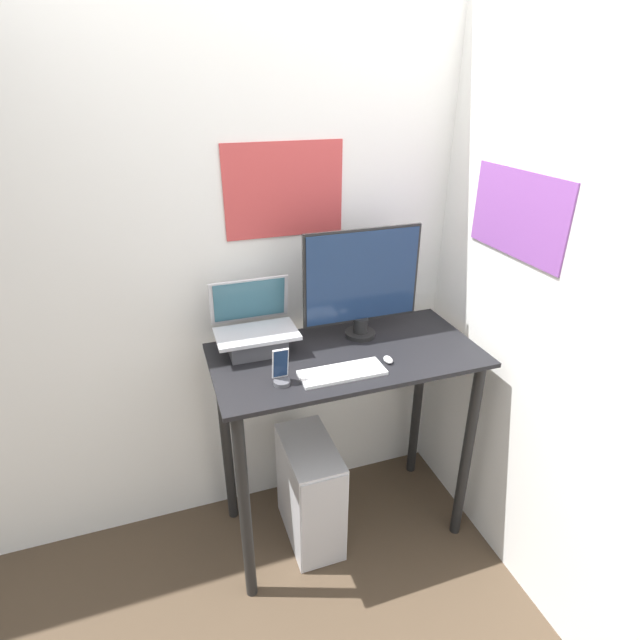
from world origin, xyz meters
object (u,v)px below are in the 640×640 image
(mouse, at_px, (388,360))
(monitor, at_px, (362,284))
(laptop, at_px, (256,334))
(keyboard, at_px, (342,372))
(cell_phone, at_px, (281,372))
(computer_tower, at_px, (310,492))

(mouse, bearing_deg, monitor, 93.54)
(laptop, height_order, mouse, laptop)
(keyboard, bearing_deg, monitor, 55.25)
(laptop, distance_m, monitor, 0.52)
(laptop, bearing_deg, cell_phone, -82.99)
(laptop, distance_m, computer_tower, 0.86)
(monitor, bearing_deg, laptop, 178.20)
(monitor, bearing_deg, keyboard, -124.75)
(keyboard, xyz_separation_m, mouse, (0.22, 0.02, 0.00))
(mouse, bearing_deg, laptop, 150.94)
(cell_phone, bearing_deg, monitor, 31.33)
(laptop, relative_size, computer_tower, 0.62)
(laptop, relative_size, keyboard, 1.00)
(cell_phone, distance_m, computer_tower, 0.81)
(mouse, distance_m, cell_phone, 0.47)
(monitor, height_order, mouse, monitor)
(monitor, bearing_deg, mouse, -86.46)
(mouse, bearing_deg, keyboard, -173.42)
(laptop, relative_size, monitor, 0.64)
(monitor, bearing_deg, cell_phone, -148.67)
(laptop, bearing_deg, mouse, -29.06)
(keyboard, bearing_deg, laptop, 133.20)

